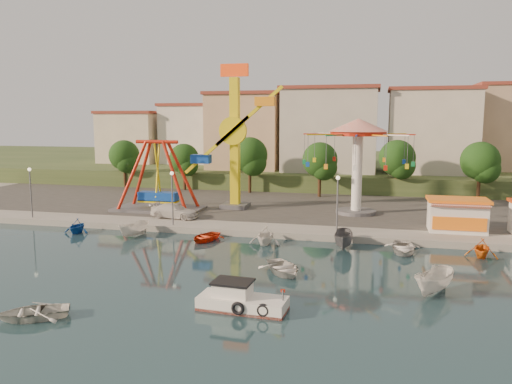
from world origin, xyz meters
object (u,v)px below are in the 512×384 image
(rowboat_a, at_px, (283,268))
(van, at_px, (174,211))
(pirate_ship_ride, at_px, (158,177))
(skiff, at_px, (434,282))
(kamikaze_tower, at_px, (238,141))
(cabin_motorboat, at_px, (240,301))
(wave_swinger, at_px, (358,145))

(rowboat_a, xyz_separation_m, van, (-14.29, 14.26, 0.92))
(pirate_ship_ride, xyz_separation_m, rowboat_a, (17.83, -18.07, -3.97))
(skiff, bearing_deg, rowboat_a, -162.16)
(skiff, bearing_deg, van, 175.59)
(pirate_ship_ride, relative_size, rowboat_a, 2.46)
(kamikaze_tower, bearing_deg, pirate_ship_ride, -158.59)
(pirate_ship_ride, relative_size, cabin_motorboat, 1.91)
(kamikaze_tower, xyz_separation_m, rowboat_a, (9.34, -21.40, -8.01))
(rowboat_a, bearing_deg, kamikaze_tower, 81.38)
(wave_swinger, height_order, cabin_motorboat, wave_swinger)
(wave_swinger, height_order, skiff, wave_swinger)
(wave_swinger, distance_m, cabin_motorboat, 30.06)
(wave_swinger, bearing_deg, van, -159.16)
(cabin_motorboat, distance_m, skiff, 12.31)
(wave_swinger, bearing_deg, pirate_ship_ride, -171.69)
(skiff, bearing_deg, wave_swinger, 133.45)
(pirate_ship_ride, height_order, kamikaze_tower, kamikaze_tower)
(pirate_ship_ride, distance_m, rowboat_a, 25.69)
(kamikaze_tower, xyz_separation_m, skiff, (19.33, -23.46, -7.61))
(wave_swinger, distance_m, rowboat_a, 23.05)
(pirate_ship_ride, height_order, skiff, pirate_ship_ride)
(cabin_motorboat, distance_m, van, 25.22)
(kamikaze_tower, relative_size, wave_swinger, 1.42)
(rowboat_a, bearing_deg, wave_swinger, 46.67)
(kamikaze_tower, xyz_separation_m, wave_swinger, (13.53, -0.11, -0.23))
(skiff, bearing_deg, pirate_ship_ride, 173.61)
(wave_swinger, relative_size, rowboat_a, 2.86)
(rowboat_a, bearing_deg, cabin_motorboat, -131.31)
(pirate_ship_ride, distance_m, kamikaze_tower, 9.97)
(kamikaze_tower, height_order, rowboat_a, kamikaze_tower)
(pirate_ship_ride, distance_m, van, 6.03)
(van, bearing_deg, kamikaze_tower, -28.58)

